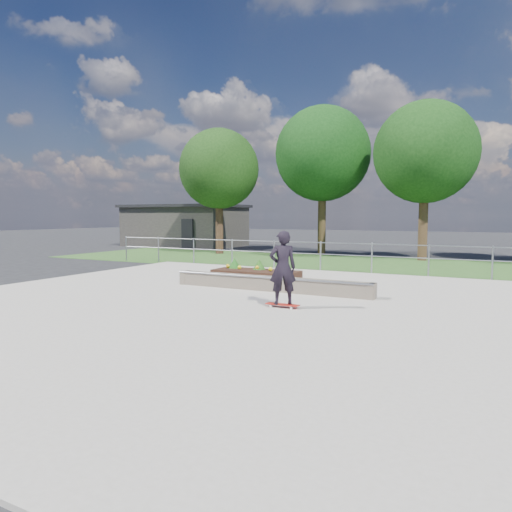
{
  "coord_description": "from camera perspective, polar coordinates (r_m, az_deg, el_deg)",
  "views": [
    {
      "loc": [
        5.79,
        -9.53,
        2.18
      ],
      "look_at": [
        0.2,
        1.5,
        1.1
      ],
      "focal_mm": 32.0,
      "sensor_mm": 36.0,
      "label": 1
    }
  ],
  "objects": [
    {
      "name": "tree_mid_left",
      "position": [
        26.12,
        8.33,
        12.49
      ],
      "size": [
        5.25,
        5.25,
        8.25
      ],
      "color": "#342414",
      "rests_on": "ground"
    },
    {
      "name": "planter_bed",
      "position": [
        15.9,
        0.08,
        -2.0
      ],
      "size": [
        3.0,
        1.2,
        0.61
      ],
      "color": "black",
      "rests_on": "concrete_slab"
    },
    {
      "name": "building",
      "position": [
        33.91,
        -8.85,
        3.81
      ],
      "size": [
        8.4,
        5.4,
        3.0
      ],
      "color": "#2A2825",
      "rests_on": "ground"
    },
    {
      "name": "concrete_slab",
      "position": [
        11.36,
        -4.35,
        -5.93
      ],
      "size": [
        15.0,
        15.0,
        0.06
      ],
      "primitive_type": "cube",
      "color": "gray",
      "rests_on": "ground"
    },
    {
      "name": "skateboarder",
      "position": [
        10.56,
        3.35,
        -1.49
      ],
      "size": [
        0.8,
        0.68,
        1.79
      ],
      "color": "silver",
      "rests_on": "concrete_slab"
    },
    {
      "name": "grass_verge",
      "position": [
        21.45,
        11.07,
        -0.9
      ],
      "size": [
        30.0,
        8.0,
        0.02
      ],
      "primitive_type": "cube",
      "color": "#2A4D1E",
      "rests_on": "ground"
    },
    {
      "name": "fence",
      "position": [
        18.05,
        8.07,
        0.46
      ],
      "size": [
        20.06,
        0.06,
        1.2
      ],
      "color": "gray",
      "rests_on": "ground"
    },
    {
      "name": "ground",
      "position": [
        11.37,
        -4.35,
        -6.08
      ],
      "size": [
        120.0,
        120.0,
        0.0
      ],
      "primitive_type": "plane",
      "color": "black",
      "rests_on": "ground"
    },
    {
      "name": "grind_ledge",
      "position": [
        13.04,
        1.68,
        -3.46
      ],
      "size": [
        6.0,
        0.44,
        0.43
      ],
      "color": "brown",
      "rests_on": "concrete_slab"
    },
    {
      "name": "tree_far_left",
      "position": [
        26.56,
        -4.65,
        10.76
      ],
      "size": [
        4.55,
        4.55,
        7.15
      ],
      "color": "#331E14",
      "rests_on": "ground"
    },
    {
      "name": "tree_mid_right",
      "position": [
        23.89,
        20.41,
        12.02
      ],
      "size": [
        4.9,
        4.9,
        7.7
      ],
      "color": "#382316",
      "rests_on": "ground"
    }
  ]
}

